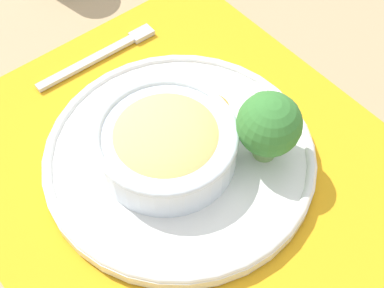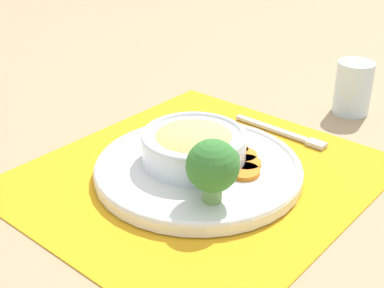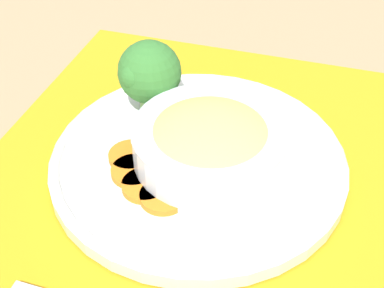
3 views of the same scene
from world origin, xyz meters
The scene contains 11 objects.
ground_plane centered at (0.00, 0.00, 0.00)m, with size 4.00×4.00×0.00m, color tan.
placemat centered at (0.00, 0.00, 0.00)m, with size 0.53×0.48×0.00m.
plate centered at (0.00, 0.00, 0.02)m, with size 0.32×0.32×0.02m.
bowl centered at (-0.01, -0.01, 0.05)m, with size 0.16×0.16×0.06m.
broccoli_floret centered at (0.06, 0.08, 0.07)m, with size 0.07×0.07×0.09m.
carrot_slice_near centered at (-0.03, 0.07, 0.02)m, with size 0.05×0.05×0.01m.
carrot_slice_middle centered at (-0.05, 0.05, 0.02)m, with size 0.05×0.05×0.01m.
carrot_slice_far centered at (-0.06, 0.04, 0.02)m, with size 0.05×0.05×0.01m.
carrot_slice_extra centered at (-0.07, 0.01, 0.02)m, with size 0.05×0.05×0.01m.
water_glass centered at (-0.38, 0.06, 0.05)m, with size 0.07×0.07×0.10m.
fork centered at (-0.20, 0.03, 0.01)m, with size 0.02×0.18×0.01m.
Camera 2 is at (0.53, 0.47, 0.43)m, focal length 50.00 mm.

